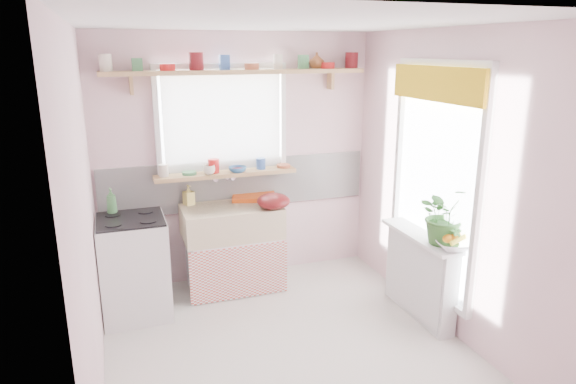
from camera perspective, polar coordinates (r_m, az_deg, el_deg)
name	(u,v)px	position (r m, az deg, el deg)	size (l,w,h in m)	color
room	(327,157)	(4.73, 4.33, 3.86)	(3.20, 3.20, 3.20)	silver
sink_unit	(232,247)	(5.15, -6.19, -6.10)	(0.95, 0.65, 1.11)	white
cooker	(134,267)	(4.81, -16.70, -7.97)	(0.58, 0.58, 0.93)	white
radiator_ledge	(420,274)	(4.77, 14.44, -8.80)	(0.22, 0.95, 0.78)	white
windowsill	(226,174)	(5.11, -6.90, 2.04)	(1.40, 0.22, 0.04)	tan
pine_shelf	(238,72)	(5.00, -5.53, 13.14)	(2.52, 0.24, 0.04)	tan
shelf_crockery	(236,64)	(4.99, -5.82, 13.99)	(2.47, 0.11, 0.12)	silver
sill_crockery	(221,167)	(5.08, -7.48, 2.80)	(1.35, 0.11, 0.12)	silver
dish_tray	(254,197)	(5.26, -3.83, -0.50)	(0.43, 0.32, 0.04)	#DF5113
colander	(273,201)	(4.92, -1.62, -1.01)	(0.32, 0.32, 0.14)	#580F10
jade_plant	(445,215)	(4.39, 17.05, -2.42)	(0.45, 0.39, 0.50)	#2E5E25
fruit_bowl	(454,245)	(4.35, 17.93, -5.63)	(0.29, 0.29, 0.07)	white
herb_pot	(456,238)	(4.31, 18.14, -4.93)	(0.10, 0.07, 0.20)	#31692A
soap_bottle_sink	(189,195)	(5.11, -10.98, -0.33)	(0.09, 0.09, 0.20)	#E1CF64
sill_cup	(209,170)	(5.00, -8.75, 2.45)	(0.12, 0.12, 0.09)	silver
sill_bowl	(238,169)	(5.06, -5.62, 2.51)	(0.18, 0.18, 0.06)	teal
shelf_vase	(317,60)	(5.31, 3.21, 14.39)	(0.15, 0.15, 0.16)	#A76133
cooker_bottle	(111,201)	(4.79, -19.04, -0.96)	(0.09, 0.09, 0.24)	#3E7D42
fruit	(454,238)	(4.34, 18.01, -4.86)	(0.20, 0.14, 0.10)	orange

